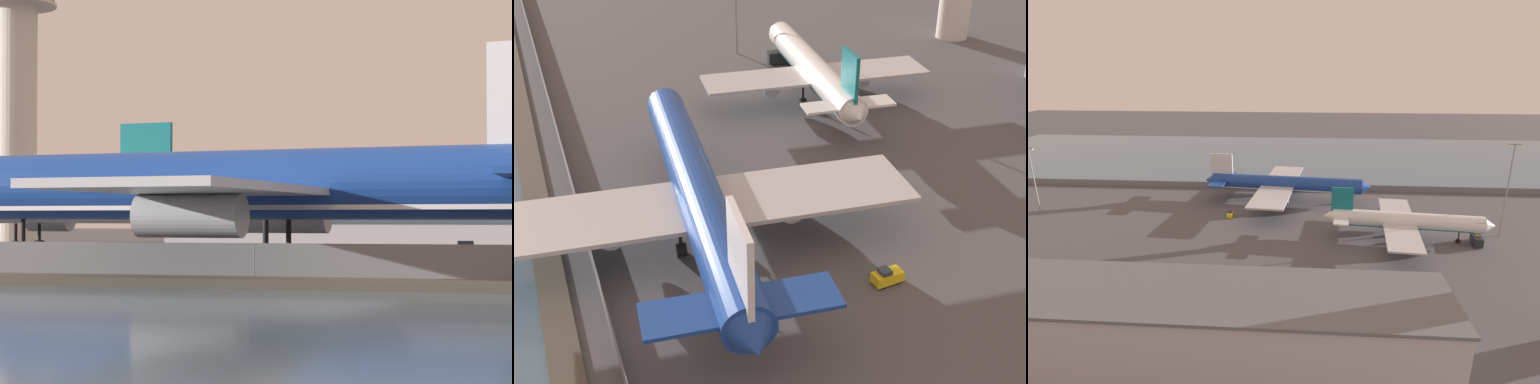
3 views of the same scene
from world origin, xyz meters
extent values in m
plane|color=#4C4C51|center=(0.00, 0.00, 0.00)|extent=(500.00, 500.00, 0.00)
cube|color=#474238|center=(0.00, -20.50, 0.25)|extent=(320.00, 3.00, 0.50)
cube|color=slate|center=(0.00, -16.00, 1.11)|extent=(280.00, 0.08, 2.23)
cylinder|color=slate|center=(0.00, -16.00, 1.11)|extent=(0.10, 0.10, 2.23)
cylinder|color=#193D93|center=(-4.75, -3.72, 6.02)|extent=(48.95, 9.33, 4.91)
cube|color=silver|center=(-4.75, -3.72, 4.67)|extent=(41.59, 7.68, 0.88)
cube|color=#B7BABF|center=(-3.39, -15.59, 5.41)|extent=(12.80, 24.26, 0.49)
cube|color=#B7BABF|center=(-1.26, 7.70, 5.41)|extent=(12.80, 24.26, 0.49)
cylinder|color=#B7BABF|center=(-4.68, -13.59, 3.81)|extent=(7.04, 3.31, 2.70)
cylinder|color=#B7BABF|center=(-2.89, 5.97, 3.81)|extent=(7.04, 3.31, 2.70)
cylinder|color=black|center=(-21.73, -2.17, 2.13)|extent=(0.34, 0.34, 2.87)
cylinder|color=black|center=(-21.73, -2.17, 0.69)|extent=(1.42, 0.66, 1.38)
cylinder|color=black|center=(-1.59, -6.60, 2.13)|extent=(0.39, 0.39, 2.87)
cylinder|color=black|center=(-1.59, -6.60, 0.69)|extent=(1.68, 1.25, 1.58)
cylinder|color=black|center=(-1.12, -1.47, 2.13)|extent=(0.39, 0.39, 2.87)
cylinder|color=black|center=(-1.12, -1.47, 0.69)|extent=(1.68, 1.25, 1.58)
cylinder|color=white|center=(-37.33, 24.36, 5.27)|extent=(37.39, 7.85, 4.30)
cone|color=white|center=(-17.66, 22.47, 5.27)|extent=(3.16, 4.12, 3.87)
cube|color=#14707A|center=(-37.33, 24.36, 4.09)|extent=(31.76, 6.46, 0.77)
cube|color=#B7BABF|center=(-34.62, 33.06, 4.73)|extent=(9.85, 18.53, 0.43)
cylinder|color=#B7BABF|center=(-35.87, 31.74, 3.33)|extent=(5.40, 2.85, 2.37)
cube|color=#14707A|center=(-21.06, 22.79, 9.57)|extent=(5.60, 1.05, 7.31)
cube|color=white|center=(-21.37, 19.54, 5.59)|extent=(4.32, 6.86, 0.34)
cube|color=white|center=(-20.75, 26.05, 5.59)|extent=(4.32, 6.86, 0.34)
cylinder|color=black|center=(-34.96, 21.86, 1.86)|extent=(0.34, 0.34, 2.52)
cylinder|color=black|center=(-34.96, 21.86, 0.60)|extent=(1.47, 1.10, 1.39)
cylinder|color=black|center=(-34.52, 26.36, 1.86)|extent=(0.34, 0.34, 2.52)
cylinder|color=black|center=(-34.52, 26.36, 0.60)|extent=(1.47, 1.10, 1.39)
cube|color=yellow|center=(10.80, 11.97, 0.75)|extent=(1.93, 3.35, 1.11)
cube|color=#283847|center=(10.85, 11.57, 1.55)|extent=(1.39, 1.25, 0.50)
cylinder|color=black|center=(11.58, 11.05, 0.35)|extent=(0.29, 0.72, 0.70)
cylinder|color=black|center=(10.23, 10.91, 0.35)|extent=(0.29, 0.72, 0.70)
cylinder|color=black|center=(11.38, 13.03, 0.35)|extent=(0.29, 0.72, 0.70)
cylinder|color=black|center=(10.02, 12.88, 0.35)|extent=(0.29, 0.72, 0.70)
cylinder|color=beige|center=(-57.04, 63.83, 17.74)|extent=(6.26, 6.26, 35.48)
cylinder|color=beige|center=(-57.04, 63.83, 35.73)|extent=(11.89, 11.89, 0.50)
cube|color=#B2B2B7|center=(4.96, 70.91, 5.77)|extent=(76.59, 15.21, 11.54)
cube|color=#3D4C5B|center=(4.96, 63.23, 6.34)|extent=(70.46, 0.16, 6.92)
cube|color=#5B5E63|center=(4.96, 70.91, 11.79)|extent=(77.19, 15.81, 0.50)
camera|label=1|loc=(14.09, -71.75, 3.69)|focal=70.00mm
camera|label=2|loc=(61.77, -20.07, 44.74)|focal=50.00mm
camera|label=3|loc=(-12.95, 120.34, 43.48)|focal=28.00mm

